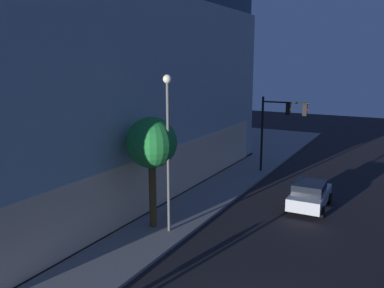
% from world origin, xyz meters
% --- Properties ---
extents(modern_building, '(29.74, 25.84, 15.92)m').
position_xyz_m(modern_building, '(10.56, 22.44, 7.88)').
color(modern_building, '#4C4C51').
rests_on(modern_building, ground).
extents(traffic_light_far_corner, '(0.46, 3.69, 6.00)m').
position_xyz_m(traffic_light_far_corner, '(19.87, 5.53, 4.39)').
color(traffic_light_far_corner, black).
rests_on(traffic_light_far_corner, sidewalk_corner).
extents(street_lamp_sidewalk, '(0.44, 0.44, 8.06)m').
position_xyz_m(street_lamp_sidewalk, '(6.16, 7.20, 5.20)').
color(street_lamp_sidewalk, '#525252').
rests_on(street_lamp_sidewalk, sidewalk_corner).
extents(sidewalk_tree, '(2.65, 2.65, 5.91)m').
position_xyz_m(sidewalk_tree, '(6.24, 8.25, 4.65)').
color(sidewalk_tree, '#50401E').
rests_on(sidewalk_tree, sidewalk_corner).
extents(car_silver, '(4.36, 2.25, 1.70)m').
position_xyz_m(car_silver, '(13.35, 1.59, 0.87)').
color(car_silver, '#B7BABF').
rests_on(car_silver, ground).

